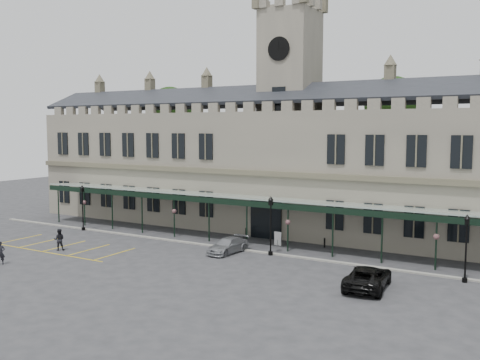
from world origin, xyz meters
The scene contains 19 objects.
ground centered at (0.00, 0.00, 0.00)m, with size 140.00×140.00×0.00m, color #2F2F32.
station_building centered at (0.00, 15.91, 6.47)m, with size 60.00×10.36×17.30m.
clock_tower centered at (0.00, 16.00, 13.11)m, with size 5.60×5.60×24.80m.
canopy centered at (0.00, 7.46, 2.40)m, with size 50.00×4.10×4.30m.
kerb centered at (0.00, 5.50, 0.06)m, with size 60.00×0.40×0.12m, color gray.
parking_markings centered at (-14.00, -1.50, 0.00)m, with size 16.00×6.00×0.01m, color gold, non-canonical shape.
tree_behind_left centered at (-22.00, 25.00, 12.81)m, with size 6.00×6.00×16.00m.
tree_behind_mid centered at (8.00, 25.00, 12.81)m, with size 6.00×6.00×16.00m.
lamp_post_left centered at (-18.08, 5.14, 2.76)m, with size 0.44×0.44×4.66m.
lamp_post_mid centered at (3.37, 5.21, 2.91)m, with size 0.46×0.46×4.90m.
lamp_post_right centered at (18.33, 4.88, 2.77)m, with size 0.44×0.44×4.68m.
traffic_cone centered at (13.01, 1.44, 0.37)m, with size 0.47×0.47×0.75m.
sign_board centered at (2.26, 8.83, 0.60)m, with size 0.72×0.12×1.22m.
bollard_left centered at (-1.69, 10.08, 0.49)m, with size 0.17×0.17×0.97m, color black.
bollard_right centered at (6.20, 10.10, 0.42)m, with size 0.15×0.15×0.84m, color black.
car_taxi centered at (-0.09, 4.10, 0.63)m, with size 1.76×4.34×1.26m, color gray.
car_van centered at (13.00, 0.22, 0.74)m, with size 2.46×5.34×1.48m, color black.
person_a centered at (-13.20, -7.91, 0.90)m, with size 0.66×0.43×1.80m, color black.
person_b centered at (-13.10, -2.31, 0.93)m, with size 0.91×0.71×1.87m, color black.
Camera 1 is at (22.87, -33.48, 10.50)m, focal length 40.00 mm.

